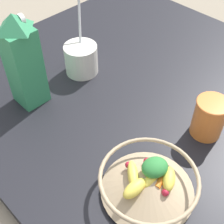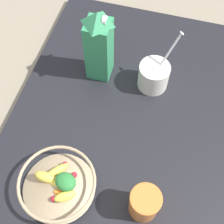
% 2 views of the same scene
% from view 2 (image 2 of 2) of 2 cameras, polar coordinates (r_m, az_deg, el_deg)
% --- Properties ---
extents(ground_plane, '(6.00, 6.00, 0.00)m').
position_cam_2_polar(ground_plane, '(1.13, 9.88, -3.76)').
color(ground_plane, gray).
extents(countertop, '(1.09, 1.09, 0.04)m').
position_cam_2_polar(countertop, '(1.11, 10.02, -3.34)').
color(countertop, black).
rests_on(countertop, ground_plane).
extents(fruit_bowl, '(0.23, 0.23, 0.09)m').
position_cam_2_polar(fruit_bowl, '(0.97, -9.84, -12.90)').
color(fruit_bowl, tan).
rests_on(fruit_bowl, countertop).
extents(milk_carton, '(0.08, 0.08, 0.29)m').
position_cam_2_polar(milk_carton, '(1.10, -2.41, 12.09)').
color(milk_carton, '#338C59').
rests_on(milk_carton, countertop).
extents(yogurt_tub, '(0.13, 0.13, 0.23)m').
position_cam_2_polar(yogurt_tub, '(1.14, 7.65, 6.73)').
color(yogurt_tub, silver).
rests_on(yogurt_tub, countertop).
extents(drinking_cup, '(0.09, 0.09, 0.12)m').
position_cam_2_polar(drinking_cup, '(0.93, 5.94, -16.26)').
color(drinking_cup, orange).
rests_on(drinking_cup, countertop).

